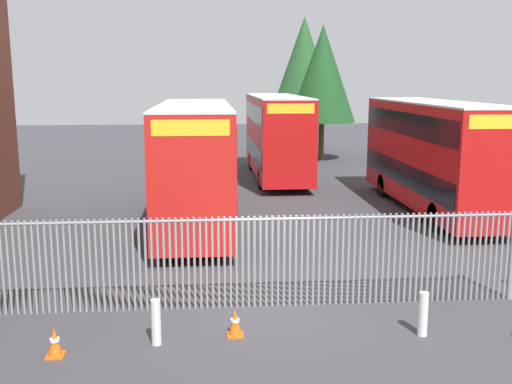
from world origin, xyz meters
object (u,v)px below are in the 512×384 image
traffic_cone_mid_forecourt (55,342)px  bollard_center_front (423,314)px  double_decker_bus_behind_fence_left (434,152)px  double_decker_bus_behind_fence_right (276,133)px  traffic_cone_near_kerb (235,323)px  double_decker_bus_near_gate (195,159)px  bollard_near_left (156,322)px

traffic_cone_mid_forecourt → bollard_center_front: bearing=2.7°
double_decker_bus_behind_fence_left → double_decker_bus_behind_fence_right: 10.20m
double_decker_bus_behind_fence_right → traffic_cone_mid_forecourt: 21.94m
double_decker_bus_behind_fence_left → bollard_center_front: double_decker_bus_behind_fence_left is taller
bollard_center_front → traffic_cone_near_kerb: bearing=175.6°
bollard_center_front → double_decker_bus_behind_fence_right: bearing=92.0°
double_decker_bus_behind_fence_left → traffic_cone_mid_forecourt: size_ratio=18.32×
double_decker_bus_near_gate → double_decker_bus_behind_fence_right: bearing=67.7°
traffic_cone_mid_forecourt → traffic_cone_near_kerb: size_ratio=1.00×
double_decker_bus_behind_fence_left → bollard_near_left: bearing=-131.0°
double_decker_bus_near_gate → traffic_cone_near_kerb: (0.96, -9.92, -2.13)m
double_decker_bus_near_gate → bollard_center_front: (4.88, -10.22, -1.95)m
bollard_near_left → traffic_cone_near_kerb: bollard_near_left is taller
double_decker_bus_near_gate → traffic_cone_near_kerb: double_decker_bus_near_gate is taller
bollard_near_left → traffic_cone_near_kerb: size_ratio=1.61×
double_decker_bus_near_gate → traffic_cone_near_kerb: 10.19m
double_decker_bus_behind_fence_right → traffic_cone_near_kerb: 20.48m
traffic_cone_mid_forecourt → traffic_cone_near_kerb: 3.59m
bollard_near_left → traffic_cone_mid_forecourt: bollard_near_left is taller
double_decker_bus_near_gate → traffic_cone_mid_forecourt: (-2.57, -10.57, -2.13)m
bollard_near_left → traffic_cone_near_kerb: bearing=9.7°
traffic_cone_near_kerb → double_decker_bus_near_gate: bearing=95.5°
bollard_center_front → traffic_cone_near_kerb: size_ratio=1.61×
bollard_near_left → double_decker_bus_near_gate: bearing=86.4°
double_decker_bus_near_gate → double_decker_bus_behind_fence_left: same height
double_decker_bus_behind_fence_right → traffic_cone_near_kerb: (-3.22, -20.12, -2.13)m
bollard_near_left → traffic_cone_near_kerb: (1.61, 0.27, -0.19)m
double_decker_bus_near_gate → bollard_center_front: 11.50m
bollard_center_front → double_decker_bus_behind_fence_left: bearing=68.4°
bollard_center_front → traffic_cone_mid_forecourt: bearing=-177.3°
bollard_center_front → traffic_cone_mid_forecourt: 7.46m
double_decker_bus_near_gate → bollard_center_front: size_ratio=11.38×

